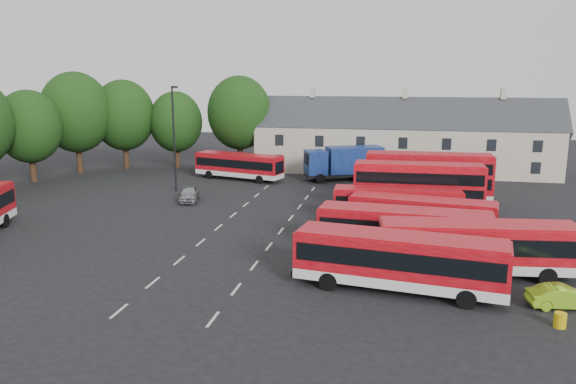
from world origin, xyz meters
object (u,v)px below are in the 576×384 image
at_px(box_truck, 345,162).
at_px(grit_bin, 560,320).
at_px(bus_row_a, 399,258).
at_px(bus_dd_south, 418,185).
at_px(lime_car, 563,297).
at_px(silver_car, 189,194).
at_px(lamppost, 174,136).

xyz_separation_m(box_truck, grit_bin, (13.75, -35.14, -1.75)).
relative_size(bus_row_a, bus_dd_south, 1.09).
bearing_deg(bus_dd_south, box_truck, 117.62).
xyz_separation_m(bus_dd_south, lime_car, (6.90, -18.48, -1.93)).
bearing_deg(box_truck, bus_row_a, -102.29).
bearing_deg(lime_car, silver_car, 45.77).
bearing_deg(bus_row_a, lime_car, 4.69).
xyz_separation_m(silver_car, grit_bin, (27.02, -21.85, -0.34)).
distance_m(silver_car, grit_bin, 34.75).
xyz_separation_m(bus_row_a, box_truck, (-6.16, 32.10, 0.16)).
xyz_separation_m(bus_row_a, lamppost, (-22.48, 23.01, 3.69)).
relative_size(box_truck, silver_car, 2.17).
height_order(silver_car, grit_bin, silver_car).
height_order(bus_row_a, bus_dd_south, bus_dd_south).
relative_size(bus_row_a, lime_car, 3.30).
bearing_deg(grit_bin, box_truck, 111.37).
xyz_separation_m(bus_dd_south, grit_bin, (6.14, -20.96, -2.15)).
distance_m(bus_dd_south, silver_car, 20.98).
bearing_deg(silver_car, bus_row_a, -58.69).
distance_m(box_truck, lamppost, 19.01).
bearing_deg(silver_car, bus_dd_south, -17.06).
height_order(bus_dd_south, silver_car, bus_dd_south).
height_order(bus_dd_south, lime_car, bus_dd_south).
bearing_deg(grit_bin, bus_row_a, 158.14).
relative_size(box_truck, lamppost, 0.85).
height_order(bus_row_a, box_truck, box_truck).
relative_size(grit_bin, lamppost, 0.07).
bearing_deg(lime_car, grit_bin, 153.62).
bearing_deg(bus_row_a, grit_bin, -13.36).
height_order(grit_bin, lamppost, lamppost).
height_order(bus_row_a, lime_car, bus_row_a).
bearing_deg(box_truck, silver_car, -158.10).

